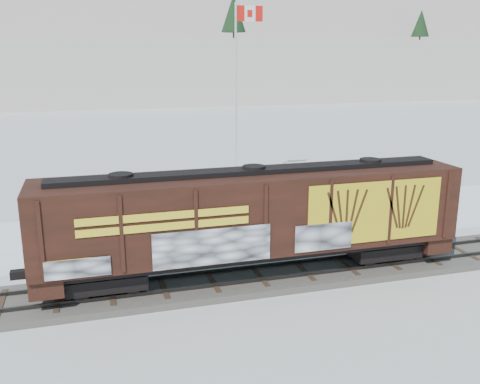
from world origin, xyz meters
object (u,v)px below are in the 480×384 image
object	(u,v)px
hopper_railcar	(254,215)
car_dark	(289,213)
car_white	(261,215)
flagpole	(237,123)
car_silver	(123,230)

from	to	relation	value
hopper_railcar	car_dark	bearing A→B (deg)	58.21
car_white	car_dark	bearing A→B (deg)	-101.05
flagpole	car_white	distance (m)	9.77
car_silver	hopper_railcar	bearing A→B (deg)	-124.49
car_silver	car_white	xyz separation A→B (m)	(7.34, 0.30, 0.07)
car_white	car_dark	size ratio (longest dim) A/B	1.05
car_silver	car_dark	world-z (taller)	car_silver
car_silver	car_white	size ratio (longest dim) A/B	0.88
car_silver	flagpole	bearing A→B (deg)	-26.00
hopper_railcar	flagpole	distance (m)	15.85
car_white	flagpole	bearing A→B (deg)	-32.15
flagpole	car_white	size ratio (longest dim) A/B	2.76
car_silver	car_dark	distance (m)	9.16
flagpole	car_silver	size ratio (longest dim) A/B	3.13
car_silver	car_dark	xyz separation A→B (m)	(9.14, 0.72, -0.05)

